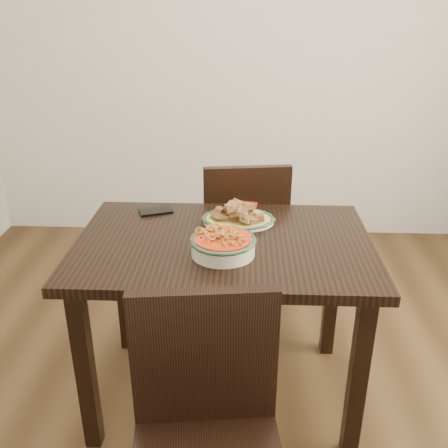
{
  "coord_description": "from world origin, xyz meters",
  "views": [
    {
      "loc": [
        0.06,
        -1.71,
        1.6
      ],
      "look_at": [
        -0.01,
        0.05,
        0.81
      ],
      "focal_mm": 40.0,
      "sensor_mm": 36.0,
      "label": 1
    }
  ],
  "objects_px": {
    "smartphone": "(156,211)",
    "dining_table": "(224,264)",
    "noodle_bowl": "(223,243)",
    "fish_plate": "(238,212)",
    "chair_far": "(244,232)",
    "chair_near": "(207,431)"
  },
  "relations": [
    {
      "from": "fish_plate",
      "to": "noodle_bowl",
      "type": "xyz_separation_m",
      "value": [
        -0.05,
        -0.29,
        -0.0
      ]
    },
    {
      "from": "chair_far",
      "to": "chair_near",
      "type": "bearing_deg",
      "value": 78.1
    },
    {
      "from": "fish_plate",
      "to": "chair_near",
      "type": "bearing_deg",
      "value": -94.5
    },
    {
      "from": "dining_table",
      "to": "noodle_bowl",
      "type": "relative_size",
      "value": 4.7
    },
    {
      "from": "chair_near",
      "to": "fish_plate",
      "type": "xyz_separation_m",
      "value": [
        0.07,
        0.88,
        0.3
      ]
    },
    {
      "from": "dining_table",
      "to": "smartphone",
      "type": "height_order",
      "value": "smartphone"
    },
    {
      "from": "dining_table",
      "to": "chair_far",
      "type": "bearing_deg",
      "value": 82.95
    },
    {
      "from": "chair_near",
      "to": "chair_far",
      "type": "bearing_deg",
      "value": 79.4
    },
    {
      "from": "dining_table",
      "to": "smartphone",
      "type": "xyz_separation_m",
      "value": [
        -0.31,
        0.27,
        0.11
      ]
    },
    {
      "from": "noodle_bowl",
      "to": "smartphone",
      "type": "distance_m",
      "value": 0.49
    },
    {
      "from": "smartphone",
      "to": "dining_table",
      "type": "bearing_deg",
      "value": -61.24
    },
    {
      "from": "chair_far",
      "to": "noodle_bowl",
      "type": "relative_size",
      "value": 3.65
    },
    {
      "from": "fish_plate",
      "to": "smartphone",
      "type": "bearing_deg",
      "value": 166.26
    },
    {
      "from": "noodle_bowl",
      "to": "smartphone",
      "type": "bearing_deg",
      "value": 129.42
    },
    {
      "from": "noodle_bowl",
      "to": "dining_table",
      "type": "bearing_deg",
      "value": 91.1
    },
    {
      "from": "fish_plate",
      "to": "chair_far",
      "type": "bearing_deg",
      "value": 87.08
    },
    {
      "from": "fish_plate",
      "to": "noodle_bowl",
      "type": "height_order",
      "value": "fish_plate"
    },
    {
      "from": "chair_near",
      "to": "noodle_bowl",
      "type": "distance_m",
      "value": 0.66
    },
    {
      "from": "dining_table",
      "to": "chair_far",
      "type": "distance_m",
      "value": 0.63
    },
    {
      "from": "chair_far",
      "to": "dining_table",
      "type": "bearing_deg",
      "value": 75.04
    },
    {
      "from": "noodle_bowl",
      "to": "fish_plate",
      "type": "bearing_deg",
      "value": 80.04
    },
    {
      "from": "fish_plate",
      "to": "dining_table",
      "type": "bearing_deg",
      "value": -106.71
    }
  ]
}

